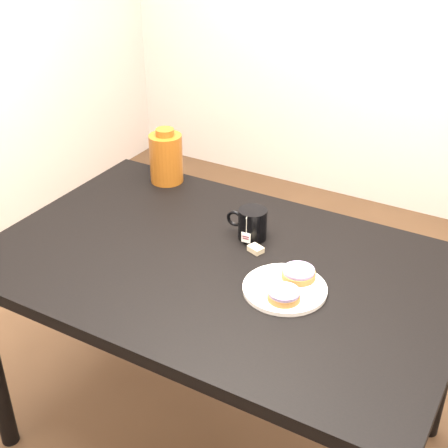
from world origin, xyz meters
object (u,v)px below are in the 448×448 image
object	(u,v)px
table	(221,284)
mug	(252,224)
plate	(285,288)
bagel_front	(284,295)
bagel_back	(299,273)
bagel_package	(166,157)
teabag_pouch	(256,249)

from	to	relation	value
table	mug	bearing A→B (deg)	84.25
plate	bagel_front	world-z (taller)	bagel_front
bagel_back	bagel_package	distance (m)	0.77
plate	teabag_pouch	distance (m)	0.21
plate	bagel_back	world-z (taller)	bagel_back
bagel_back	mug	size ratio (longest dim) A/B	0.96
plate	table	bearing A→B (deg)	170.11
teabag_pouch	bagel_package	distance (m)	0.59
bagel_back	mug	world-z (taller)	mug
bagel_package	table	bearing A→B (deg)	-39.70
teabag_pouch	table	bearing A→B (deg)	-123.95
mug	bagel_back	bearing A→B (deg)	-37.28
table	plate	distance (m)	0.25
mug	teabag_pouch	world-z (taller)	mug
bagel_back	teabag_pouch	xyz separation A→B (m)	(-0.17, 0.08, -0.02)
bagel_front	table	bearing A→B (deg)	159.91
bagel_front	bagel_package	bearing A→B (deg)	146.41
plate	bagel_back	bearing A→B (deg)	77.80
bagel_back	bagel_front	bearing A→B (deg)	-86.50
plate	bagel_back	distance (m)	0.07
mug	teabag_pouch	xyz separation A→B (m)	(0.05, -0.07, -0.04)
bagel_front	mug	world-z (taller)	mug
bagel_back	bagel_front	distance (m)	0.11
table	bagel_front	bearing A→B (deg)	-20.09
table	mug	world-z (taller)	mug
table	bagel_front	size ratio (longest dim) A/B	13.53
table	teabag_pouch	xyz separation A→B (m)	(0.07, 0.10, 0.09)
plate	bagel_package	world-z (taller)	bagel_package
table	bagel_package	bearing A→B (deg)	140.30
plate	bagel_front	distance (m)	0.06
plate	teabag_pouch	world-z (taller)	teabag_pouch
mug	plate	bearing A→B (deg)	-48.81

